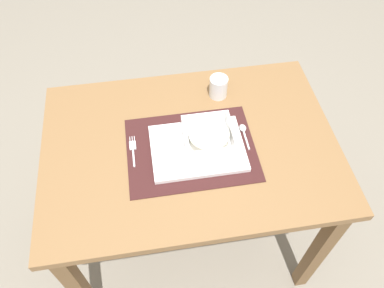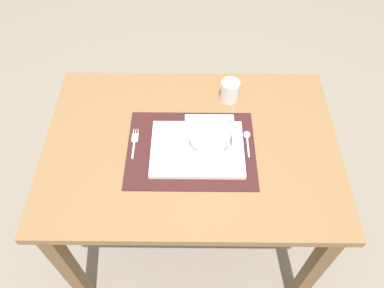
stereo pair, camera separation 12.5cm
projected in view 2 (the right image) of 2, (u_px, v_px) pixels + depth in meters
ground_plane at (191, 233)px, 1.87m from camera, size 6.00×6.00×0.00m
dining_table at (191, 161)px, 1.37m from camera, size 1.00×0.70×0.73m
placemat at (192, 149)px, 1.27m from camera, size 0.43×0.33×0.00m
serving_plate at (197, 149)px, 1.26m from camera, size 0.31×0.23×0.02m
porridge_bowl at (209, 140)px, 1.25m from camera, size 0.16×0.16×0.06m
fork at (135, 141)px, 1.29m from camera, size 0.02×0.13×0.00m
spoon at (247, 137)px, 1.30m from camera, size 0.02×0.11×0.01m
butter_knife at (239, 152)px, 1.26m from camera, size 0.01×0.14×0.01m
drinking_glass at (230, 91)px, 1.39m from camera, size 0.07×0.07×0.08m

